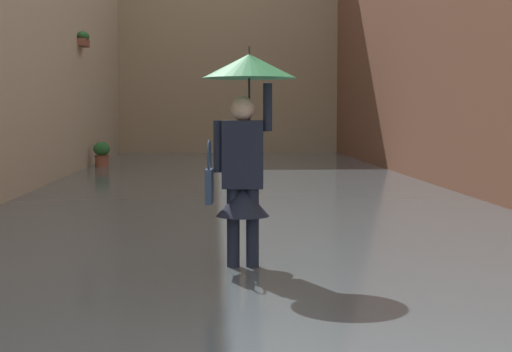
% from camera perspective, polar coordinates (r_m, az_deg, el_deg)
% --- Properties ---
extents(ground_plane, '(63.97, 63.97, 0.00)m').
position_cam_1_polar(ground_plane, '(15.09, -1.06, -1.20)').
color(ground_plane, '#605B56').
extents(flood_water, '(8.53, 31.59, 0.10)m').
position_cam_1_polar(flood_water, '(15.09, -1.06, -1.00)').
color(flood_water, '#515B60').
rests_on(flood_water, ground_plane).
extents(building_facade_far, '(11.33, 1.80, 9.38)m').
position_cam_1_polar(building_facade_far, '(28.87, -2.05, 10.93)').
color(building_facade_far, tan).
rests_on(building_facade_far, ground_plane).
extents(person_wading, '(0.87, 0.87, 2.14)m').
position_cam_1_polar(person_wading, '(7.21, -0.80, 3.66)').
color(person_wading, '#4C4233').
rests_on(person_wading, ground_plane).
extents(potted_plant_mid_right, '(0.44, 0.44, 0.76)m').
position_cam_1_polar(potted_plant_mid_right, '(21.18, -11.18, 1.52)').
color(potted_plant_mid_right, '#9E563D').
rests_on(potted_plant_mid_right, ground_plane).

